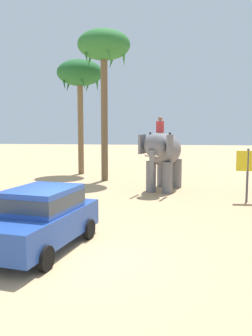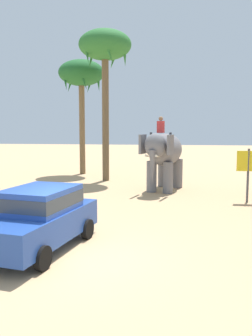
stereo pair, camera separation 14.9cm
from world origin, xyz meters
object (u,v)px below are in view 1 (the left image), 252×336
Objects in this scene: elephant_with_mahout at (163,153)px; palm_tree_left_of_road at (104,50)px; signboard_yellow at (248,165)px; palm_tree_behind_elephant at (80,76)px; car_sedan_foreground at (42,216)px.

elephant_with_mahout is 7.72m from palm_tree_left_of_road.
elephant_with_mahout is 4.58m from signboard_yellow.
palm_tree_left_of_road is 11.32m from signboard_yellow.
palm_tree_behind_elephant is 14.10m from signboard_yellow.
palm_tree_left_of_road is 3.83× the size of signboard_yellow.
elephant_with_mahout is at bearing -45.81° from palm_tree_behind_elephant.
car_sedan_foreground is 1.81× the size of signboard_yellow.
palm_tree_behind_elephant is 3.95m from palm_tree_left_of_road.
signboard_yellow is (6.87, 7.23, 0.76)m from car_sedan_foreground.
signboard_yellow is (7.51, -5.67, -6.30)m from palm_tree_left_of_road.
palm_tree_left_of_road reaches higher than palm_tree_behind_elephant.
car_sedan_foreground is 1.08× the size of elephant_with_mahout.
car_sedan_foreground is 10.00m from signboard_yellow.
elephant_with_mahout is 0.44× the size of palm_tree_left_of_road.
signboard_yellow is at bearing 46.45° from car_sedan_foreground.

